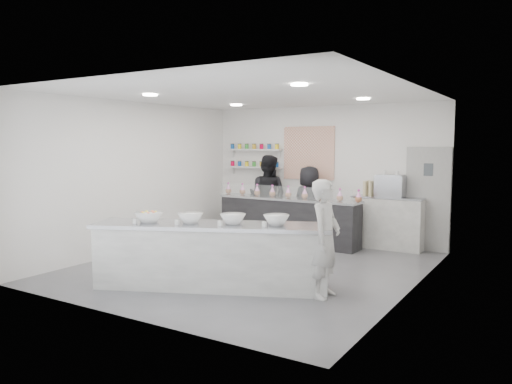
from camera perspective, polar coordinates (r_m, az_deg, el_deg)
floor at (r=8.89m, az=-0.43°, el=-8.56°), size 6.00×6.00×0.00m
ceiling at (r=8.66m, az=-0.44°, el=11.08°), size 6.00×6.00×0.00m
back_wall at (r=11.29m, az=7.67°, el=2.12°), size 5.50×0.00×5.50m
left_wall at (r=10.36m, az=-13.44°, el=1.71°), size 0.00×6.00×6.00m
right_wall at (r=7.56m, az=17.53°, el=0.23°), size 0.00×6.00×6.00m
back_door at (r=10.58m, az=19.03°, el=-0.81°), size 0.88×0.04×2.10m
pattern_panel at (r=11.40m, az=6.03°, el=4.44°), size 1.25×0.03×1.20m
jar_shelf_lower at (r=12.02m, az=-0.18°, el=2.85°), size 1.45×0.22×0.04m
jar_shelf_upper at (r=12.00m, az=-0.18°, el=4.86°), size 1.45×0.22×0.04m
preserve_jars at (r=11.99m, az=-0.23°, el=4.19°), size 1.45×0.10×0.56m
downlight_0 at (r=8.72m, az=-12.01°, el=10.78°), size 0.24×0.24×0.02m
downlight_1 at (r=7.10m, az=4.98°, el=12.11°), size 0.24×0.24×0.02m
downlight_2 at (r=10.75m, az=-2.27°, el=9.89°), size 0.24×0.24×0.02m
downlight_3 at (r=9.49m, az=12.15°, el=10.35°), size 0.24×0.24×0.02m
prep_counter at (r=7.60m, az=-5.07°, el=-7.25°), size 3.59×2.18×0.97m
back_bar at (r=10.85m, az=3.68°, el=-3.29°), size 3.24×0.67×1.00m
sneeze_guard at (r=10.53m, az=2.95°, el=-0.06°), size 3.18×0.10×0.27m
espresso_ledge at (r=10.65m, az=14.77°, el=-3.41°), size 1.46×0.46×1.08m
espresso_machine at (r=10.55m, az=15.11°, el=0.64°), size 0.57×0.39×0.43m
cup_stacks at (r=10.70m, az=12.73°, el=0.41°), size 0.24×0.24×0.31m
prep_bowls at (r=7.49m, az=-5.11°, el=-3.04°), size 2.34×1.39×0.16m
label_cards at (r=7.26m, az=-8.64°, el=-3.70°), size 2.01×0.04×0.07m
cookie_bags at (r=10.77m, az=3.70°, el=0.02°), size 3.34×0.22×0.26m
woman_prep at (r=7.09m, az=7.93°, el=-5.32°), size 0.43×0.63×1.67m
staff_left at (r=11.53m, az=1.31°, el=-0.49°), size 1.01×0.83×1.90m
staff_right at (r=11.05m, az=6.08°, el=-1.38°), size 0.86×0.60×1.68m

